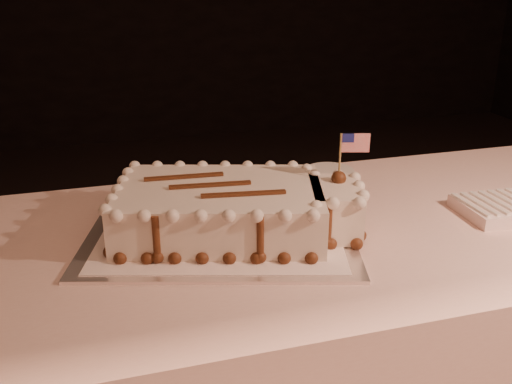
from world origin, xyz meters
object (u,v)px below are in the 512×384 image
object	(u,v)px
side_plate	(330,172)
napkin_stack	(506,207)
cake_board	(221,233)
banquet_table	(378,349)
sheet_cake	(235,209)

from	to	relation	value
side_plate	napkin_stack	bearing A→B (deg)	-52.63
cake_board	side_plate	world-z (taller)	side_plate
banquet_table	cake_board	distance (m)	0.55
cake_board	sheet_cake	size ratio (longest dim) A/B	1.01
banquet_table	napkin_stack	xyz separation A→B (m)	(0.27, -0.06, 0.39)
napkin_stack	side_plate	world-z (taller)	napkin_stack
side_plate	sheet_cake	bearing A→B (deg)	-139.16
cake_board	sheet_cake	distance (m)	0.07
banquet_table	napkin_stack	world-z (taller)	napkin_stack
sheet_cake	side_plate	xyz separation A→B (m)	(0.36, 0.31, -0.06)
banquet_table	sheet_cake	distance (m)	0.58
banquet_table	side_plate	distance (m)	0.50
sheet_cake	napkin_stack	xyz separation A→B (m)	(0.65, -0.07, -0.05)
sheet_cake	banquet_table	bearing A→B (deg)	-1.88
sheet_cake	cake_board	bearing A→B (deg)	164.25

